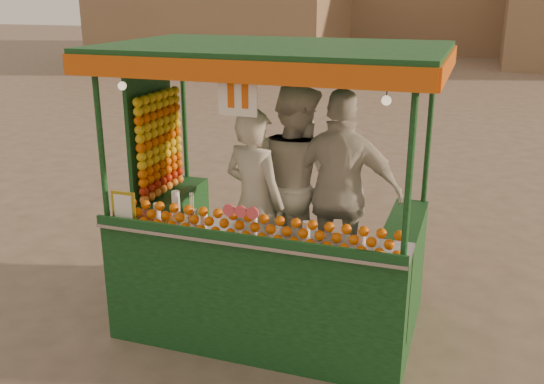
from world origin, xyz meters
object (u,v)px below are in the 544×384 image
(juice_cart, at_px, (262,243))
(vendor_right, at_px, (341,194))
(vendor_left, at_px, (254,202))
(vendor_middle, at_px, (296,184))

(juice_cart, relative_size, vendor_right, 1.49)
(juice_cart, height_order, vendor_right, juice_cart)
(vendor_right, bearing_deg, vendor_left, 15.45)
(vendor_middle, bearing_deg, vendor_left, 86.27)
(juice_cart, relative_size, vendor_left, 1.63)
(vendor_middle, relative_size, vendor_right, 1.01)
(juice_cart, xyz_separation_m, vendor_right, (0.63, 0.39, 0.42))
(vendor_left, xyz_separation_m, vendor_right, (0.75, 0.26, 0.08))
(vendor_right, bearing_deg, juice_cart, 28.07)
(juice_cart, xyz_separation_m, vendor_middle, (0.16, 0.52, 0.42))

